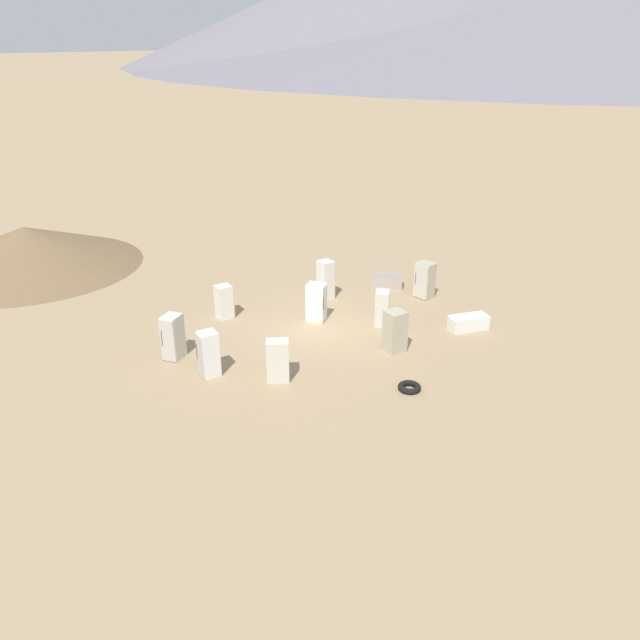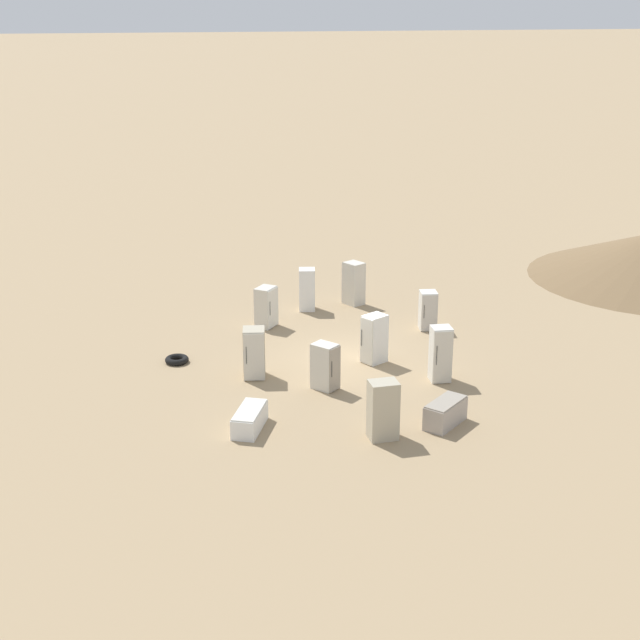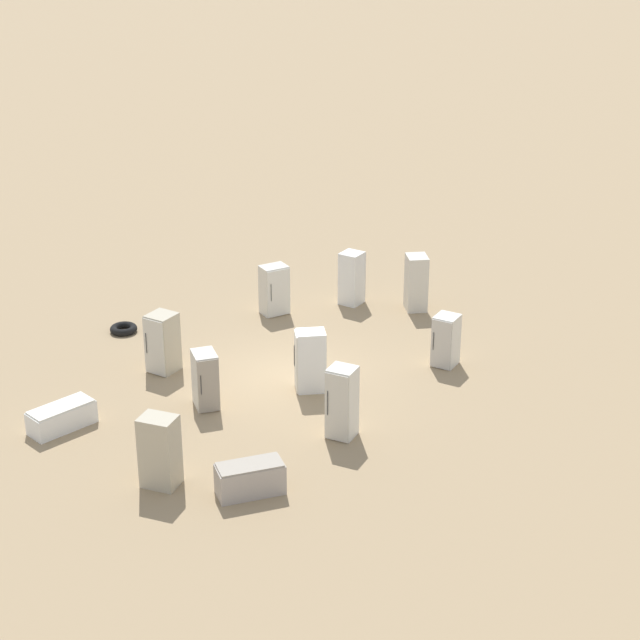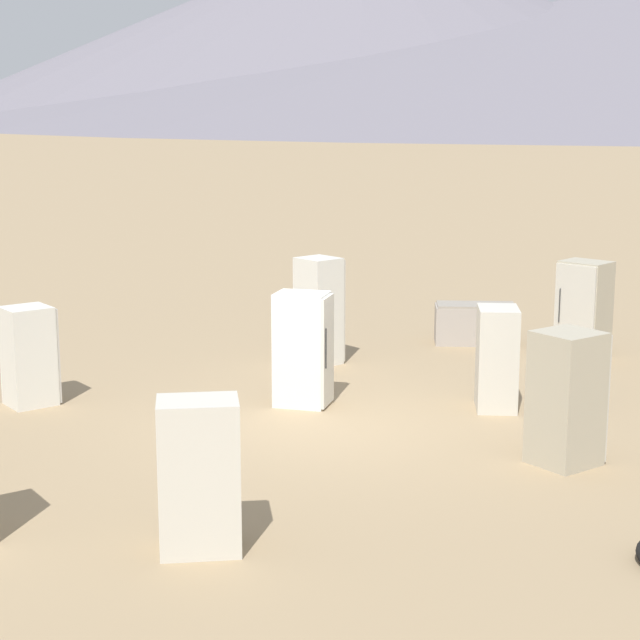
% 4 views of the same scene
% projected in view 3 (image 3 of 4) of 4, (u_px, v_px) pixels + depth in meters
% --- Properties ---
extents(ground_plane, '(1000.00, 1000.00, 0.00)m').
position_uv_depth(ground_plane, '(288.00, 377.00, 28.28)').
color(ground_plane, '#9E8460').
extents(discarded_fridge_0, '(0.73, 0.73, 1.78)m').
position_uv_depth(discarded_fridge_0, '(342.00, 403.00, 25.02)').
color(discarded_fridge_0, silver).
rests_on(discarded_fridge_0, ground_plane).
extents(discarded_fridge_1, '(0.82, 0.78, 1.65)m').
position_uv_depth(discarded_fridge_1, '(352.00, 278.00, 32.64)').
color(discarded_fridge_1, white).
rests_on(discarded_fridge_1, ground_plane).
extents(discarded_fridge_2, '(1.71, 1.39, 0.61)m').
position_uv_depth(discarded_fridge_2, '(62.00, 417.00, 25.60)').
color(discarded_fridge_2, white).
rests_on(discarded_fridge_2, ground_plane).
extents(discarded_fridge_3, '(0.90, 0.85, 1.62)m').
position_uv_depth(discarded_fridge_3, '(163.00, 343.00, 28.30)').
color(discarded_fridge_3, '#B2A88E').
rests_on(discarded_fridge_3, ground_plane).
extents(discarded_fridge_4, '(0.72, 0.84, 1.66)m').
position_uv_depth(discarded_fridge_4, '(160.00, 451.00, 23.09)').
color(discarded_fridge_4, '#B2A88E').
rests_on(discarded_fridge_4, ground_plane).
extents(discarded_fridge_5, '(0.97, 0.97, 1.51)m').
position_uv_depth(discarded_fridge_5, '(274.00, 290.00, 31.93)').
color(discarded_fridge_5, beige).
rests_on(discarded_fridge_5, ground_plane).
extents(discarded_fridge_6, '(0.80, 0.75, 1.43)m').
position_uv_depth(discarded_fridge_6, '(446.00, 341.00, 28.67)').
color(discarded_fridge_6, silver).
rests_on(discarded_fridge_6, ground_plane).
extents(discarded_fridge_7, '(0.93, 0.83, 1.71)m').
position_uv_depth(discarded_fridge_7, '(416.00, 282.00, 32.23)').
color(discarded_fridge_7, beige).
rests_on(discarded_fridge_7, ground_plane).
extents(discarded_fridge_8, '(1.34, 1.56, 0.73)m').
position_uv_depth(discarded_fridge_8, '(250.00, 479.00, 22.94)').
color(discarded_fridge_8, '#A89E93').
rests_on(discarded_fridge_8, ground_plane).
extents(discarded_fridge_9, '(0.94, 0.87, 1.46)m').
position_uv_depth(discarded_fridge_9, '(205.00, 380.00, 26.47)').
color(discarded_fridge_9, beige).
rests_on(discarded_fridge_9, ground_plane).
extents(discarded_fridge_10, '(0.80, 0.92, 1.64)m').
position_uv_depth(discarded_fridge_10, '(310.00, 361.00, 27.26)').
color(discarded_fridge_10, white).
rests_on(discarded_fridge_10, ground_plane).
extents(scrap_tire, '(0.79, 0.79, 0.20)m').
position_uv_depth(scrap_tire, '(124.00, 329.00, 30.90)').
color(scrap_tire, black).
rests_on(scrap_tire, ground_plane).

